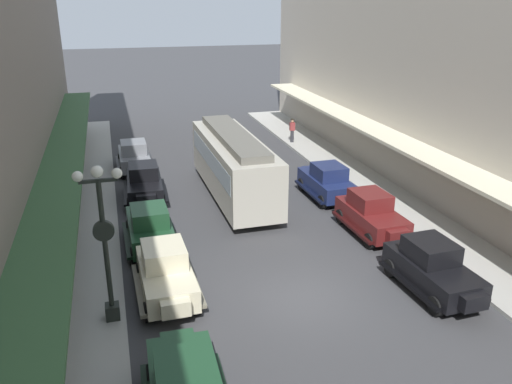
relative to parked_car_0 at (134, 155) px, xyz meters
name	(u,v)px	position (x,y,z in m)	size (l,w,h in m)	color
ground_plane	(303,298)	(4.73, -16.29, -0.94)	(200.00, 200.00, 0.00)	#38383A
sidewalk_left	(78,331)	(-2.77, -16.29, -0.87)	(3.00, 60.00, 0.15)	#A8A59E
sidewalk_right	(485,268)	(12.23, -16.29, -0.87)	(3.00, 60.00, 0.15)	#A8A59E
parked_car_0	(134,155)	(0.00, 0.00, 0.00)	(2.16, 4.27, 1.84)	slate
parked_car_1	(150,226)	(0.00, -10.76, 0.00)	(2.19, 4.28, 1.84)	#193D23
parked_car_2	(166,271)	(0.19, -14.81, 0.00)	(2.22, 4.29, 1.84)	beige
parked_car_4	(433,267)	(9.31, -17.03, 0.00)	(2.29, 4.31, 1.84)	black
parked_car_5	(144,182)	(0.21, -5.13, 0.00)	(2.28, 4.31, 1.84)	black
parked_car_6	(327,180)	(9.35, -7.43, 0.00)	(2.23, 4.29, 1.84)	#19234C
parked_car_7	(372,213)	(9.53, -12.02, 0.00)	(2.24, 4.30, 1.84)	#591919
streetcar	(234,163)	(4.73, -6.09, 0.96)	(2.63, 9.63, 3.46)	#ADA899
lamp_post_with_clock	(104,239)	(-1.67, -15.98, 2.04)	(1.42, 0.44, 5.16)	black
fire_hydrant	(457,258)	(11.08, -16.05, -0.38)	(0.24, 0.24, 0.82)	#B21E19
pedestrian_0	(292,130)	(11.18, 3.10, 0.07)	(0.36, 0.28, 1.67)	#2D2D33
pedestrian_1	(77,156)	(-3.27, 0.61, 0.07)	(0.36, 0.28, 1.67)	#4C4238
pedestrian_2	(78,160)	(-3.19, -0.29, 0.07)	(0.36, 0.28, 1.67)	#4C4238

